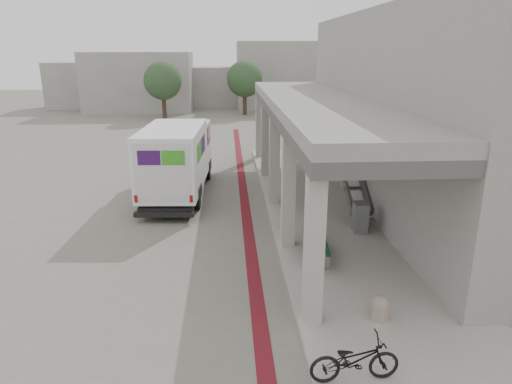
{
  "coord_description": "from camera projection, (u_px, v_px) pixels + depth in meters",
  "views": [
    {
      "loc": [
        0.38,
        -11.93,
        5.62
      ],
      "look_at": [
        1.2,
        0.99,
        1.6
      ],
      "focal_mm": 32.0,
      "sensor_mm": 36.0,
      "label": 1
    }
  ],
  "objects": [
    {
      "name": "ground",
      "position": [
        216.0,
        256.0,
        13.02
      ],
      "size": [
        120.0,
        120.0,
        0.0
      ],
      "primitive_type": "plane",
      "color": "#6A665B",
      "rests_on": "ground"
    },
    {
      "name": "bike_lane_stripe",
      "position": [
        248.0,
        229.0,
        14.98
      ],
      "size": [
        0.35,
        40.0,
        0.01
      ],
      "primitive_type": "cube",
      "color": "maroon",
      "rests_on": "ground"
    },
    {
      "name": "sidewalk",
      "position": [
        354.0,
        251.0,
        13.24
      ],
      "size": [
        4.4,
        28.0,
        0.12
      ],
      "primitive_type": "cube",
      "color": "gray",
      "rests_on": "ground"
    },
    {
      "name": "transit_building",
      "position": [
        403.0,
        114.0,
        16.71
      ],
      "size": [
        7.6,
        17.0,
        7.0
      ],
      "color": "gray",
      "rests_on": "ground"
    },
    {
      "name": "distant_backdrop",
      "position": [
        195.0,
        81.0,
        46.25
      ],
      "size": [
        28.0,
        10.0,
        6.5
      ],
      "color": "gray",
      "rests_on": "ground"
    },
    {
      "name": "tree_left",
      "position": [
        163.0,
        81.0,
        38.46
      ],
      "size": [
        3.2,
        3.2,
        4.8
      ],
      "color": "#38281C",
      "rests_on": "ground"
    },
    {
      "name": "tree_mid",
      "position": [
        245.0,
        79.0,
        40.79
      ],
      "size": [
        3.2,
        3.2,
        4.8
      ],
      "color": "#38281C",
      "rests_on": "ground"
    },
    {
      "name": "tree_right",
      "position": [
        335.0,
        79.0,
        40.32
      ],
      "size": [
        3.2,
        3.2,
        4.8
      ],
      "color": "#38281C",
      "rests_on": "ground"
    },
    {
      "name": "fedex_truck",
      "position": [
        177.0,
        158.0,
        18.18
      ],
      "size": [
        2.48,
        6.86,
        2.88
      ],
      "rotation": [
        0.0,
        0.0,
        -0.06
      ],
      "color": "black",
      "rests_on": "ground"
    },
    {
      "name": "bench",
      "position": [
        319.0,
        244.0,
        12.72
      ],
      "size": [
        0.6,
        2.0,
        0.46
      ],
      "rotation": [
        0.0,
        0.0,
        -0.09
      ],
      "color": "gray",
      "rests_on": "sidewalk"
    },
    {
      "name": "bollard_near",
      "position": [
        380.0,
        308.0,
        9.69
      ],
      "size": [
        0.37,
        0.37,
        0.55
      ],
      "color": "gray",
      "rests_on": "sidewalk"
    },
    {
      "name": "bollard_far",
      "position": [
        312.0,
        260.0,
        11.88
      ],
      "size": [
        0.37,
        0.37,
        0.55
      ],
      "color": "gray",
      "rests_on": "sidewalk"
    },
    {
      "name": "utility_cabinet",
      "position": [
        360.0,
        217.0,
        14.41
      ],
      "size": [
        0.45,
        0.59,
        0.94
      ],
      "primitive_type": "cube",
      "rotation": [
        0.0,
        0.0,
        -0.06
      ],
      "color": "slate",
      "rests_on": "sidewalk"
    },
    {
      "name": "bicycle_black",
      "position": [
        355.0,
        360.0,
        7.85
      ],
      "size": [
        1.61,
        0.63,
        0.83
      ],
      "primitive_type": "imported",
      "rotation": [
        0.0,
        0.0,
        1.62
      ],
      "color": "black",
      "rests_on": "sidewalk"
    }
  ]
}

